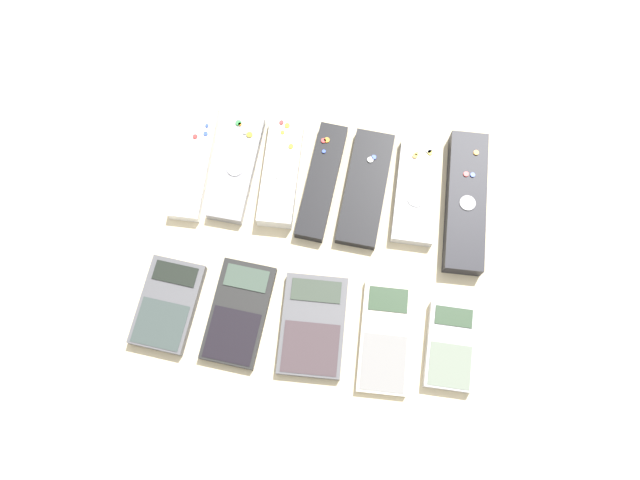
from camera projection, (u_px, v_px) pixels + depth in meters
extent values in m
plane|color=beige|center=(317.00, 262.00, 0.89)|extent=(3.00, 3.00, 0.00)
cube|color=white|center=(194.00, 163.00, 0.93)|extent=(0.05, 0.18, 0.02)
cylinder|color=blue|center=(206.00, 134.00, 0.93)|extent=(0.01, 0.01, 0.00)
cylinder|color=blue|center=(207.00, 126.00, 0.93)|extent=(0.01, 0.01, 0.00)
cylinder|color=red|center=(195.00, 137.00, 0.93)|extent=(0.01, 0.01, 0.00)
cube|color=gray|center=(237.00, 168.00, 0.93)|extent=(0.05, 0.17, 0.02)
cylinder|color=#99999E|center=(235.00, 169.00, 0.91)|extent=(0.02, 0.02, 0.00)
cylinder|color=orange|center=(240.00, 124.00, 0.94)|extent=(0.01, 0.01, 0.00)
cylinder|color=silver|center=(245.00, 133.00, 0.93)|extent=(0.01, 0.01, 0.00)
cylinder|color=green|center=(239.00, 123.00, 0.94)|extent=(0.01, 0.01, 0.00)
cylinder|color=yellow|center=(250.00, 135.00, 0.93)|extent=(0.01, 0.01, 0.00)
cube|color=white|center=(281.00, 170.00, 0.92)|extent=(0.06, 0.17, 0.03)
cylinder|color=silver|center=(280.00, 171.00, 0.91)|extent=(0.02, 0.02, 0.00)
cylinder|color=yellow|center=(287.00, 125.00, 0.93)|extent=(0.01, 0.01, 0.00)
cylinder|color=yellow|center=(291.00, 146.00, 0.92)|extent=(0.01, 0.01, 0.00)
cylinder|color=yellow|center=(283.00, 132.00, 0.92)|extent=(0.01, 0.01, 0.00)
cylinder|color=red|center=(281.00, 122.00, 0.93)|extent=(0.01, 0.01, 0.00)
cube|color=black|center=(322.00, 181.00, 0.92)|extent=(0.05, 0.18, 0.02)
cylinder|color=red|center=(324.00, 141.00, 0.93)|extent=(0.01, 0.01, 0.00)
cylinder|color=orange|center=(327.00, 140.00, 0.93)|extent=(0.01, 0.01, 0.00)
cylinder|color=blue|center=(324.00, 151.00, 0.92)|extent=(0.01, 0.01, 0.00)
cube|color=black|center=(365.00, 188.00, 0.92)|extent=(0.06, 0.18, 0.02)
cylinder|color=silver|center=(370.00, 160.00, 0.92)|extent=(0.01, 0.01, 0.00)
cylinder|color=blue|center=(374.00, 157.00, 0.92)|extent=(0.01, 0.01, 0.00)
cube|color=#B7B7BC|center=(416.00, 191.00, 0.91)|extent=(0.06, 0.16, 0.02)
cylinder|color=#99999E|center=(416.00, 198.00, 0.90)|extent=(0.03, 0.03, 0.00)
cylinder|color=yellow|center=(417.00, 154.00, 0.92)|extent=(0.01, 0.01, 0.00)
cylinder|color=silver|center=(429.00, 150.00, 0.92)|extent=(0.01, 0.01, 0.00)
cylinder|color=yellow|center=(430.00, 152.00, 0.92)|extent=(0.01, 0.01, 0.00)
cylinder|color=orange|center=(415.00, 156.00, 0.92)|extent=(0.01, 0.01, 0.00)
cube|color=black|center=(466.00, 202.00, 0.91)|extent=(0.07, 0.21, 0.03)
cylinder|color=#99999E|center=(468.00, 203.00, 0.89)|extent=(0.02, 0.02, 0.00)
cylinder|color=blue|center=(473.00, 175.00, 0.90)|extent=(0.01, 0.01, 0.00)
cylinder|color=red|center=(466.00, 174.00, 0.90)|extent=(0.01, 0.01, 0.00)
cylinder|color=orange|center=(476.00, 153.00, 0.91)|extent=(0.01, 0.01, 0.00)
cube|color=#4C4C51|center=(168.00, 305.00, 0.87)|extent=(0.08, 0.13, 0.02)
cube|color=black|center=(175.00, 274.00, 0.87)|extent=(0.06, 0.03, 0.00)
cube|color=#313B3A|center=(160.00, 324.00, 0.85)|extent=(0.07, 0.07, 0.00)
cube|color=black|center=(239.00, 313.00, 0.86)|extent=(0.08, 0.15, 0.01)
cube|color=#38473D|center=(247.00, 278.00, 0.87)|extent=(0.06, 0.03, 0.00)
cube|color=black|center=(232.00, 336.00, 0.85)|extent=(0.07, 0.07, 0.00)
cube|color=#4C4C51|center=(313.00, 326.00, 0.86)|extent=(0.10, 0.15, 0.01)
cube|color=#333D33|center=(316.00, 291.00, 0.87)|extent=(0.07, 0.04, 0.00)
cube|color=#3A2D32|center=(310.00, 348.00, 0.84)|extent=(0.08, 0.07, 0.00)
cube|color=beige|center=(385.00, 337.00, 0.86)|extent=(0.08, 0.16, 0.01)
cube|color=#2D422D|center=(388.00, 300.00, 0.86)|extent=(0.06, 0.04, 0.00)
cube|color=gray|center=(384.00, 363.00, 0.84)|extent=(0.06, 0.08, 0.00)
cube|color=#B2B2B7|center=(450.00, 346.00, 0.85)|extent=(0.07, 0.12, 0.02)
cube|color=#2D422D|center=(454.00, 317.00, 0.85)|extent=(0.05, 0.03, 0.00)
cube|color=slate|center=(450.00, 366.00, 0.83)|extent=(0.06, 0.06, 0.00)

